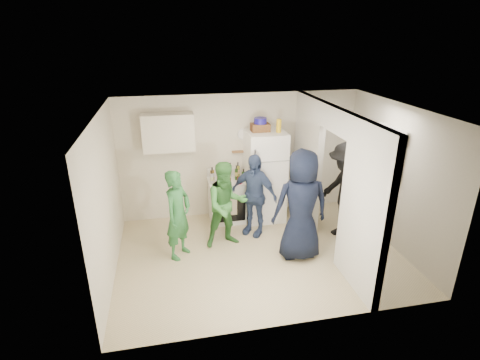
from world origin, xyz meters
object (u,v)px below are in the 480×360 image
object	(u,v)px
stove	(227,200)
person_green_left	(178,215)
fridge	(265,176)
yellow_cup_stack_top	(279,126)
person_green_center	(226,205)
blue_bowl	(260,121)
person_nook	(345,192)
person_navy	(301,206)
person_denim	(254,195)
wicker_basket	(260,127)

from	to	relation	value
stove	person_green_left	xyz separation A→B (m)	(-1.01, -1.12, 0.34)
fridge	person_green_left	distance (m)	2.08
fridge	yellow_cup_stack_top	bearing A→B (deg)	-24.44
person_green_left	person_green_center	xyz separation A→B (m)	(0.84, 0.20, 0.01)
blue_bowl	person_green_left	world-z (taller)	blue_bowl
stove	person_nook	world-z (taller)	person_nook
stove	person_navy	world-z (taller)	person_navy
person_green_center	stove	bearing A→B (deg)	72.21
blue_bowl	person_green_left	size ratio (longest dim) A/B	0.15
person_green_left	person_nook	xyz separation A→B (m)	(2.97, 0.05, 0.14)
blue_bowl	person_denim	size ratio (longest dim) A/B	0.15
fridge	yellow_cup_stack_top	xyz separation A→B (m)	(0.22, -0.10, 1.03)
stove	blue_bowl	xyz separation A→B (m)	(0.66, 0.02, 1.59)
stove	yellow_cup_stack_top	size ratio (longest dim) A/B	3.45
stove	person_navy	distance (m)	1.89
wicker_basket	person_nook	distance (m)	1.97
stove	yellow_cup_stack_top	world-z (taller)	yellow_cup_stack_top
person_denim	person_navy	xyz separation A→B (m)	(0.58, -0.92, 0.16)
wicker_basket	person_nook	bearing A→B (deg)	-39.99
stove	wicker_basket	bearing A→B (deg)	1.72
fridge	person_denim	distance (m)	0.70
person_navy	person_nook	world-z (taller)	person_navy
fridge	person_navy	size ratio (longest dim) A/B	0.96
blue_bowl	person_navy	world-z (taller)	blue_bowl
wicker_basket	person_green_center	bearing A→B (deg)	-131.18
fridge	person_green_center	xyz separation A→B (m)	(-0.92, -0.89, -0.13)
stove	fridge	distance (m)	0.90
person_green_left	person_green_center	size ratio (longest dim) A/B	0.99
fridge	wicker_basket	xyz separation A→B (m)	(-0.10, 0.05, 0.98)
person_green_left	person_navy	distance (m)	2.03
person_denim	person_nook	world-z (taller)	person_nook
fridge	person_green_left	xyz separation A→B (m)	(-1.77, -1.09, -0.13)
person_green_center	person_nook	bearing A→B (deg)	-12.03
yellow_cup_stack_top	fridge	bearing A→B (deg)	155.56
person_green_left	person_denim	xyz separation A→B (m)	(1.40, 0.50, 0.01)
wicker_basket	person_green_center	world-z (taller)	wicker_basket
blue_bowl	person_navy	distance (m)	1.91
wicker_basket	fridge	bearing A→B (deg)	-26.57
person_denim	fridge	bearing A→B (deg)	98.86
yellow_cup_stack_top	person_green_left	size ratio (longest dim) A/B	0.16
blue_bowl	person_nook	size ratio (longest dim) A/B	0.13
yellow_cup_stack_top	stove	bearing A→B (deg)	172.48
person_green_center	person_denim	xyz separation A→B (m)	(0.56, 0.30, 0.01)
person_green_center	person_denim	distance (m)	0.64
person_denim	stove	bearing A→B (deg)	163.50
fridge	person_green_center	bearing A→B (deg)	-136.01
person_green_left	person_navy	bearing A→B (deg)	-64.61
stove	person_green_left	bearing A→B (deg)	-131.82
wicker_basket	person_green_left	size ratio (longest dim) A/B	0.23
stove	person_nook	xyz separation A→B (m)	(1.97, -1.07, 0.48)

